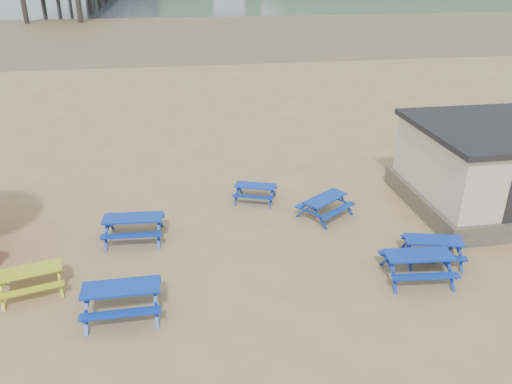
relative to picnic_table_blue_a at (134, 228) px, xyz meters
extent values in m
plane|color=tan|center=(3.19, -0.66, -0.40)|extent=(400.00, 400.00, 0.00)
plane|color=brown|center=(3.19, 54.34, -0.40)|extent=(400.00, 400.00, 0.00)
cube|color=#000A97|center=(0.00, 0.00, 0.38)|extent=(1.97, 0.88, 0.05)
cube|color=#000A97|center=(0.04, 0.64, 0.08)|extent=(1.94, 0.40, 0.05)
cube|color=#000A97|center=(-0.04, -0.64, 0.08)|extent=(1.94, 0.40, 0.05)
cube|color=#000A97|center=(4.41, 2.20, 0.22)|extent=(1.65, 1.08, 0.04)
cube|color=#000A97|center=(4.58, 2.68, -0.02)|extent=(1.52, 0.72, 0.04)
cube|color=#000A97|center=(4.23, 1.72, -0.02)|extent=(1.52, 0.72, 0.04)
cube|color=#000A97|center=(6.67, 0.53, 0.31)|extent=(1.82, 1.58, 0.05)
cube|color=#000A97|center=(6.33, 1.00, 0.03)|extent=(1.56, 1.22, 0.05)
cube|color=#000A97|center=(7.01, 0.06, 0.03)|extent=(1.56, 1.22, 0.05)
cube|color=#000A97|center=(-0.08, -3.87, 0.40)|extent=(1.99, 0.79, 0.06)
cube|color=#000A97|center=(-0.09, -3.21, 0.09)|extent=(1.99, 0.29, 0.06)
cube|color=#000A97|center=(-0.07, -4.53, 0.09)|extent=(1.99, 0.29, 0.06)
cube|color=#000A97|center=(9.09, -2.79, 0.29)|extent=(1.83, 1.07, 0.05)
cube|color=#000A97|center=(9.24, -2.24, 0.02)|extent=(1.72, 0.66, 0.05)
cube|color=#000A97|center=(8.95, -3.34, 0.02)|extent=(1.72, 0.66, 0.05)
cube|color=#000A97|center=(8.19, -3.61, 0.36)|extent=(1.96, 0.92, 0.05)
cube|color=#000A97|center=(8.25, -2.99, 0.07)|extent=(1.91, 0.44, 0.05)
cube|color=#000A97|center=(8.13, -4.24, 0.07)|extent=(1.91, 0.44, 0.05)
cube|color=gold|center=(-2.66, -2.50, 0.28)|extent=(1.80, 1.04, 0.05)
cube|color=gold|center=(-2.79, -1.95, 0.02)|extent=(1.70, 0.63, 0.05)
cube|color=gold|center=(-2.53, -3.04, 0.02)|extent=(1.70, 0.63, 0.05)
cube|color=#665B4C|center=(13.69, 0.34, -0.05)|extent=(7.40, 5.40, 0.70)
ellipsoid|color=#2D4C1E|center=(93.19, 229.34, -10.40)|extent=(264.00, 144.00, 108.00)
camera|label=1|loc=(1.62, -14.80, 8.02)|focal=35.00mm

